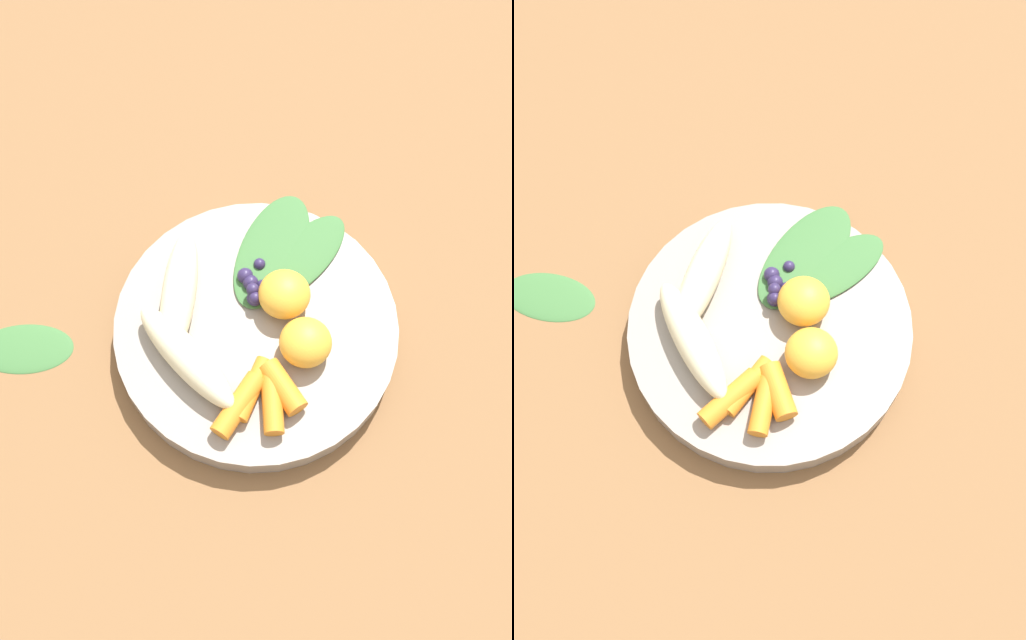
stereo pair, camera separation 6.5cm
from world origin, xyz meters
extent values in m
plane|color=brown|center=(0.00, 0.00, 0.00)|extent=(2.40, 2.40, 0.00)
cylinder|color=gray|center=(0.00, 0.00, 0.01)|extent=(0.25, 0.25, 0.03)
ellipsoid|color=beige|center=(-0.01, 0.07, 0.04)|extent=(0.12, 0.07, 0.03)
ellipsoid|color=beige|center=(0.05, 0.06, 0.04)|extent=(0.12, 0.08, 0.03)
ellipsoid|color=#F4A833|center=(0.01, -0.03, 0.04)|extent=(0.05, 0.05, 0.03)
ellipsoid|color=#F4A833|center=(-0.04, -0.03, 0.04)|extent=(0.05, 0.05, 0.03)
cylinder|color=orange|center=(-0.07, 0.04, 0.04)|extent=(0.05, 0.06, 0.02)
cylinder|color=orange|center=(-0.06, 0.02, 0.03)|extent=(0.05, 0.05, 0.02)
cylinder|color=orange|center=(-0.08, 0.01, 0.04)|extent=(0.05, 0.03, 0.02)
cylinder|color=orange|center=(-0.07, 0.00, 0.04)|extent=(0.05, 0.03, 0.02)
sphere|color=#2D234C|center=(0.03, -0.02, 0.03)|extent=(0.01, 0.01, 0.01)
sphere|color=#2D234C|center=(0.05, -0.01, 0.03)|extent=(0.01, 0.01, 0.01)
sphere|color=#2D234C|center=(0.03, -0.02, 0.03)|extent=(0.01, 0.01, 0.01)
sphere|color=#2D234C|center=(0.05, -0.02, 0.03)|extent=(0.01, 0.01, 0.01)
sphere|color=#2D234C|center=(0.03, -0.01, 0.04)|extent=(0.01, 0.01, 0.01)
sphere|color=#2D234C|center=(0.02, -0.01, 0.03)|extent=(0.01, 0.01, 0.01)
sphere|color=#2D234C|center=(0.02, -0.01, 0.04)|extent=(0.01, 0.01, 0.01)
sphere|color=#2D234C|center=(0.04, -0.01, 0.03)|extent=(0.01, 0.01, 0.01)
ellipsoid|color=#3D7038|center=(0.05, -0.06, 0.03)|extent=(0.09, 0.12, 0.01)
ellipsoid|color=#3D7038|center=(0.06, -0.04, 0.03)|extent=(0.13, 0.13, 0.01)
ellipsoid|color=#3D7038|center=(0.06, 0.20, 0.00)|extent=(0.08, 0.10, 0.01)
camera|label=1|loc=(-0.25, 0.09, 0.63)|focal=41.55mm
camera|label=2|loc=(-0.26, 0.03, 0.63)|focal=41.55mm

